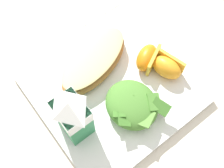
% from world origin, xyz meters
% --- Properties ---
extents(ground, '(3.00, 3.00, 0.00)m').
position_xyz_m(ground, '(0.00, 0.00, 0.00)').
color(ground, beige).
extents(white_plate, '(0.28, 0.28, 0.02)m').
position_xyz_m(white_plate, '(0.00, 0.00, 0.01)').
color(white_plate, white).
rests_on(white_plate, ground).
extents(cheesy_pizza_bread, '(0.12, 0.19, 0.04)m').
position_xyz_m(cheesy_pizza_bread, '(0.06, 0.00, 0.03)').
color(cheesy_pizza_bread, '#A87038').
rests_on(cheesy_pizza_bread, white_plate).
extents(green_salad_pile, '(0.11, 0.10, 0.04)m').
position_xyz_m(green_salad_pile, '(-0.06, 0.00, 0.04)').
color(green_salad_pile, '#4C8433').
rests_on(green_salad_pile, white_plate).
extents(milk_carton, '(0.06, 0.04, 0.11)m').
position_xyz_m(milk_carton, '(-0.02, 0.10, 0.08)').
color(milk_carton, '#2D8451').
rests_on(milk_carton, white_plate).
extents(orange_wedge_front, '(0.07, 0.05, 0.04)m').
position_xyz_m(orange_wedge_front, '(-0.04, -0.10, 0.04)').
color(orange_wedge_front, orange).
rests_on(orange_wedge_front, white_plate).
extents(orange_wedge_middle, '(0.06, 0.07, 0.04)m').
position_xyz_m(orange_wedge_middle, '(0.00, -0.09, 0.04)').
color(orange_wedge_middle, orange).
rests_on(orange_wedge_middle, white_plate).
extents(paper_napkin, '(0.11, 0.11, 0.00)m').
position_xyz_m(paper_napkin, '(0.22, -0.09, 0.00)').
color(paper_napkin, white).
rests_on(paper_napkin, ground).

